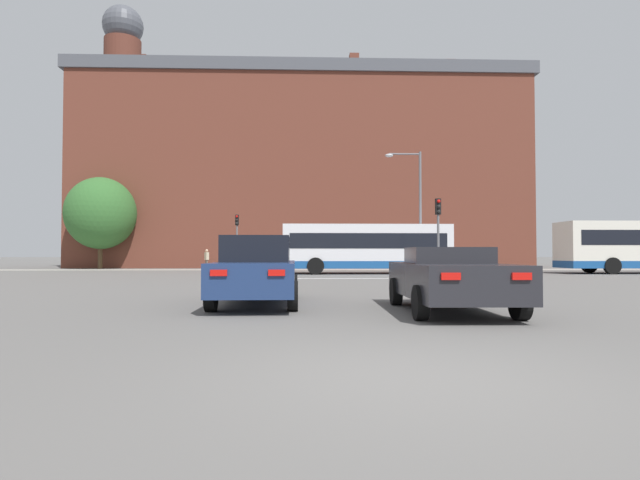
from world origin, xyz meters
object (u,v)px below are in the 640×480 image
Objects in this scene: car_saloon_left at (258,270)px; pedestrian_waiting at (207,258)px; traffic_light_far_left at (237,233)px; traffic_light_near_right at (438,224)px; bus_crossing_lead at (366,248)px; street_lamp_junction at (414,199)px; car_roadster_right at (450,278)px.

pedestrian_waiting is at bearing 102.44° from car_saloon_left.
traffic_light_far_left is 2.64× the size of pedestrian_waiting.
traffic_light_near_right is 2.51× the size of pedestrian_waiting.
bus_crossing_lead is 4.34m from street_lamp_junction.
pedestrian_waiting is (-6.40, 27.09, 0.11)m from car_saloon_left.
street_lamp_junction reaches higher than pedestrian_waiting.
car_roadster_right is at bearing -2.35° from bus_crossing_lead.
street_lamp_junction reaches higher than traffic_light_near_right.
bus_crossing_lead is 6.52m from traffic_light_near_right.
street_lamp_junction is (3.90, 20.46, 3.93)m from car_roadster_right.
pedestrian_waiting is (-11.35, 8.75, -0.68)m from bus_crossing_lead.
street_lamp_junction reaches higher than traffic_light_far_left.
pedestrian_waiting reaches higher than car_roadster_right.
street_lamp_junction reaches higher than car_saloon_left.
traffic_light_far_left is 17.61m from traffic_light_near_right.
car_saloon_left is 1.19× the size of traffic_light_far_left.
car_saloon_left is 26.11m from traffic_light_far_left.
traffic_light_near_right is at bearing 26.54° from bus_crossing_lead.
street_lamp_junction is (0.20, 6.18, 1.95)m from traffic_light_near_right.
street_lamp_junction is at bearing 88.12° from traffic_light_near_right.
traffic_light_near_right reaches higher than pedestrian_waiting.
car_roadster_right is 1.12× the size of traffic_light_near_right.
bus_crossing_lead is at bearing -160.73° from pedestrian_waiting.
pedestrian_waiting is (-2.51, 1.35, -1.89)m from traffic_light_far_left.
traffic_light_near_right is at bearing -48.32° from traffic_light_far_left.
traffic_light_far_left is at bearing -129.94° from bus_crossing_lead.
traffic_light_near_right is (7.82, 12.59, 1.87)m from car_saloon_left.
car_saloon_left is 4.46m from car_roadster_right.
street_lamp_junction is at bearing 97.99° from bus_crossing_lead.
car_saloon_left is at bearing -113.15° from street_lamp_junction.
bus_crossing_lead is (4.95, 18.34, 0.79)m from car_saloon_left.
traffic_light_far_left reaches higher than pedestrian_waiting.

